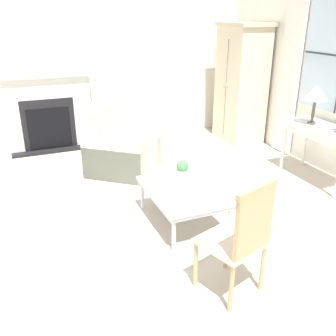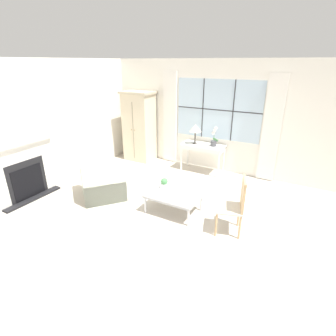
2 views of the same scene
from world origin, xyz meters
The scene contains 13 objects.
ground_plane centered at (0.00, 0.00, 0.00)m, with size 14.00×14.00×0.00m, color #BCB2A3.
wall_back_windowed centered at (0.00, 3.02, 1.39)m, with size 7.20×0.14×2.80m.
wall_left centered at (-3.03, 0.60, 1.40)m, with size 0.06×7.20×2.80m, color white.
fireplace centered at (-2.91, -0.51, 0.74)m, with size 0.34×1.47×2.24m.
armoire centered at (-2.19, 2.66, 0.99)m, with size 0.88×0.64×1.97m.
console_table centered at (-0.23, 2.70, 0.65)m, with size 1.11×0.48×0.74m.
table_lamp centered at (-0.43, 2.65, 1.14)m, with size 0.31×0.31×0.51m.
potted_orchid centered at (0.05, 2.71, 0.92)m, with size 0.20×0.15×0.50m.
armchair_upholstered centered at (-1.56, 0.32, 0.29)m, with size 1.20×1.20×0.88m.
side_chair_wooden centered at (1.28, 0.46, 0.56)m, with size 0.55×0.55×1.00m.
coffee_table centered at (0.09, 0.52, 0.35)m, with size 1.01×0.70×0.40m.
potted_plant_small centered at (-0.19, 0.65, 0.50)m, with size 0.14×0.14×0.21m.
pillar_candle centered at (0.32, 0.63, 0.45)m, with size 0.09×0.09×0.14m.
Camera 2 is at (2.17, -3.39, 2.73)m, focal length 28.00 mm.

